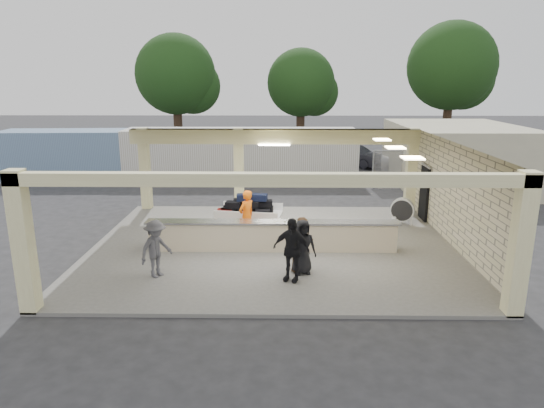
{
  "coord_description": "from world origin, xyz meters",
  "views": [
    {
      "loc": [
        0.21,
        -15.48,
        5.55
      ],
      "look_at": [
        -0.04,
        1.0,
        1.26
      ],
      "focal_mm": 32.0,
      "sensor_mm": 36.0,
      "label": 1
    }
  ],
  "objects_px": {
    "container_blue": "(98,155)",
    "passenger_a": "(303,244)",
    "baggage_counter": "(272,236)",
    "car_dark": "(354,156)",
    "luggage_cart": "(248,211)",
    "baggage_handler": "(247,216)",
    "drum_fan": "(402,210)",
    "passenger_d": "(302,247)",
    "car_white_a": "(431,162)",
    "passenger_c": "(156,249)",
    "car_white_b": "(474,160)",
    "container_white": "(241,154)",
    "passenger_b": "(291,250)"
  },
  "relations": [
    {
      "from": "passenger_b",
      "to": "container_blue",
      "type": "distance_m",
      "value": 17.93
    },
    {
      "from": "passenger_a",
      "to": "container_white",
      "type": "xyz_separation_m",
      "value": [
        -2.85,
        13.9,
        0.5
      ]
    },
    {
      "from": "baggage_counter",
      "to": "passenger_b",
      "type": "relative_size",
      "value": 4.56
    },
    {
      "from": "luggage_cart",
      "to": "container_white",
      "type": "relative_size",
      "value": 0.19
    },
    {
      "from": "passenger_a",
      "to": "container_white",
      "type": "distance_m",
      "value": 14.2
    },
    {
      "from": "passenger_a",
      "to": "car_white_a",
      "type": "relative_size",
      "value": 0.29
    },
    {
      "from": "baggage_counter",
      "to": "car_dark",
      "type": "distance_m",
      "value": 17.05
    },
    {
      "from": "passenger_d",
      "to": "car_dark",
      "type": "xyz_separation_m",
      "value": [
        4.17,
        18.22,
        -0.22
      ]
    },
    {
      "from": "baggage_counter",
      "to": "container_blue",
      "type": "height_order",
      "value": "container_blue"
    },
    {
      "from": "passenger_a",
      "to": "luggage_cart",
      "type": "bearing_deg",
      "value": 71.14
    },
    {
      "from": "car_white_b",
      "to": "car_white_a",
      "type": "bearing_deg",
      "value": 113.96
    },
    {
      "from": "passenger_a",
      "to": "passenger_d",
      "type": "distance_m",
      "value": 0.22
    },
    {
      "from": "drum_fan",
      "to": "car_white_b",
      "type": "relative_size",
      "value": 0.23
    },
    {
      "from": "drum_fan",
      "to": "baggage_handler",
      "type": "relative_size",
      "value": 0.55
    },
    {
      "from": "luggage_cart",
      "to": "passenger_b",
      "type": "bearing_deg",
      "value": -64.01
    },
    {
      "from": "drum_fan",
      "to": "passenger_a",
      "type": "distance_m",
      "value": 6.26
    },
    {
      "from": "drum_fan",
      "to": "baggage_handler",
      "type": "distance_m",
      "value": 6.28
    },
    {
      "from": "passenger_d",
      "to": "car_white_b",
      "type": "distance_m",
      "value": 19.97
    },
    {
      "from": "car_white_a",
      "to": "passenger_d",
      "type": "bearing_deg",
      "value": 167.77
    },
    {
      "from": "container_blue",
      "to": "car_white_b",
      "type": "bearing_deg",
      "value": 3.51
    },
    {
      "from": "container_blue",
      "to": "passenger_a",
      "type": "bearing_deg",
      "value": -54.56
    },
    {
      "from": "passenger_a",
      "to": "passenger_d",
      "type": "bearing_deg",
      "value": -141.38
    },
    {
      "from": "passenger_c",
      "to": "container_blue",
      "type": "height_order",
      "value": "container_blue"
    },
    {
      "from": "baggage_handler",
      "to": "container_blue",
      "type": "bearing_deg",
      "value": -100.76
    },
    {
      "from": "drum_fan",
      "to": "car_white_b",
      "type": "height_order",
      "value": "car_white_b"
    },
    {
      "from": "drum_fan",
      "to": "container_white",
      "type": "height_order",
      "value": "container_white"
    },
    {
      "from": "passenger_c",
      "to": "car_white_b",
      "type": "height_order",
      "value": "passenger_c"
    },
    {
      "from": "drum_fan",
      "to": "passenger_a",
      "type": "bearing_deg",
      "value": -110.43
    },
    {
      "from": "container_white",
      "to": "container_blue",
      "type": "xyz_separation_m",
      "value": [
        -8.07,
        -0.15,
        -0.03
      ]
    },
    {
      "from": "car_dark",
      "to": "container_blue",
      "type": "distance_m",
      "value": 15.66
    },
    {
      "from": "baggage_counter",
      "to": "passenger_a",
      "type": "distance_m",
      "value": 1.96
    },
    {
      "from": "passenger_c",
      "to": "passenger_b",
      "type": "bearing_deg",
      "value": -57.65
    },
    {
      "from": "passenger_a",
      "to": "drum_fan",
      "type": "bearing_deg",
      "value": 5.26
    },
    {
      "from": "car_white_b",
      "to": "container_blue",
      "type": "height_order",
      "value": "container_blue"
    },
    {
      "from": "baggage_handler",
      "to": "passenger_a",
      "type": "relative_size",
      "value": 1.13
    },
    {
      "from": "baggage_counter",
      "to": "car_white_b",
      "type": "xyz_separation_m",
      "value": [
        12.13,
        14.57,
        0.1
      ]
    },
    {
      "from": "drum_fan",
      "to": "passenger_d",
      "type": "relative_size",
      "value": 0.63
    },
    {
      "from": "passenger_c",
      "to": "container_white",
      "type": "relative_size",
      "value": 0.13
    },
    {
      "from": "passenger_c",
      "to": "car_white_b",
      "type": "distance_m",
      "value": 22.77
    },
    {
      "from": "drum_fan",
      "to": "passenger_a",
      "type": "height_order",
      "value": "passenger_a"
    },
    {
      "from": "baggage_counter",
      "to": "drum_fan",
      "type": "distance_m",
      "value": 5.82
    },
    {
      "from": "passenger_a",
      "to": "container_blue",
      "type": "distance_m",
      "value": 17.56
    },
    {
      "from": "baggage_counter",
      "to": "passenger_a",
      "type": "relative_size",
      "value": 5.11
    },
    {
      "from": "luggage_cart",
      "to": "baggage_handler",
      "type": "distance_m",
      "value": 1.39
    },
    {
      "from": "passenger_a",
      "to": "car_white_a",
      "type": "height_order",
      "value": "passenger_a"
    },
    {
      "from": "passenger_a",
      "to": "car_dark",
      "type": "relative_size",
      "value": 0.39
    },
    {
      "from": "luggage_cart",
      "to": "passenger_a",
      "type": "xyz_separation_m",
      "value": [
        1.86,
        -3.88,
        0.08
      ]
    },
    {
      "from": "baggage_handler",
      "to": "passenger_c",
      "type": "bearing_deg",
      "value": 2.52
    },
    {
      "from": "container_white",
      "to": "passenger_a",
      "type": "bearing_deg",
      "value": -79.38
    },
    {
      "from": "drum_fan",
      "to": "car_white_a",
      "type": "xyz_separation_m",
      "value": [
        4.13,
        10.04,
        0.16
      ]
    }
  ]
}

